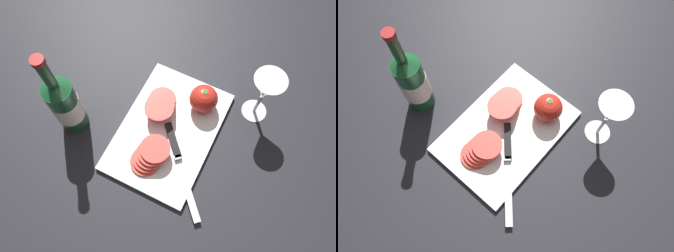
# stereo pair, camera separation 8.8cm
# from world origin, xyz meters

# --- Properties ---
(ground_plane) EXTENTS (3.00, 3.00, 0.00)m
(ground_plane) POSITION_xyz_m (0.00, 0.00, 0.00)
(ground_plane) COLOR black
(cutting_board) EXTENTS (0.37, 0.25, 0.01)m
(cutting_board) POSITION_xyz_m (0.06, -0.03, 0.01)
(cutting_board) COLOR white
(cutting_board) RESTS_ON ground_plane
(wine_bottle) EXTENTS (0.08, 0.08, 0.31)m
(wine_bottle) POSITION_xyz_m (0.15, -0.28, 0.11)
(wine_bottle) COLOR #194C28
(wine_bottle) RESTS_ON ground_plane
(wine_glass) EXTENTS (0.08, 0.08, 0.17)m
(wine_glass) POSITION_xyz_m (-0.10, 0.17, 0.13)
(wine_glass) COLOR silver
(wine_glass) RESTS_ON ground_plane
(whole_tomato) EXTENTS (0.08, 0.08, 0.08)m
(whole_tomato) POSITION_xyz_m (-0.05, 0.03, 0.05)
(whole_tomato) COLOR red
(whole_tomato) RESTS_ON cutting_board
(knife) EXTENTS (0.22, 0.20, 0.01)m
(knife) POSITION_xyz_m (0.11, 0.02, 0.02)
(knife) COLOR silver
(knife) RESTS_ON cutting_board
(tomato_slice_stack_near) EXTENTS (0.11, 0.09, 0.04)m
(tomato_slice_stack_near) POSITION_xyz_m (0.16, -0.03, 0.03)
(tomato_slice_stack_near) COLOR #D63D33
(tomato_slice_stack_near) RESTS_ON cutting_board
(tomato_slice_stack_far) EXTENTS (0.12, 0.09, 0.05)m
(tomato_slice_stack_far) POSITION_xyz_m (0.01, -0.08, 0.04)
(tomato_slice_stack_far) COLOR #D63D33
(tomato_slice_stack_far) RESTS_ON cutting_board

